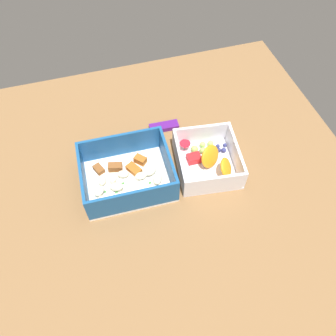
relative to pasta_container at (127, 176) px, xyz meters
The scene contains 4 objects.
table_surface 10.85cm from the pasta_container, ahead, with size 80.00×80.00×2.00cm, color brown.
pasta_container is the anchor object (origin of this frame).
fruit_bowl 17.84cm from the pasta_container, ahead, with size 14.87×15.99×5.97cm.
candy_bar 17.23cm from the pasta_container, 47.08° to the left, with size 7.00×2.40×1.20cm, color #51197A.
Camera 1 is at (-13.11, -38.65, 63.14)cm, focal length 35.91 mm.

